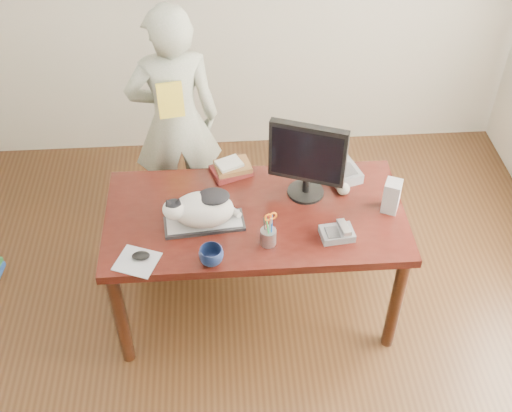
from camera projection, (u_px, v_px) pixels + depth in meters
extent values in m
plane|color=black|center=(263.00, 389.00, 3.48)|extent=(4.50, 4.50, 0.00)
cube|color=black|center=(255.00, 217.00, 3.43)|extent=(1.60, 0.80, 0.05)
cylinder|color=black|center=(121.00, 319.00, 3.40)|extent=(0.07, 0.07, 0.70)
cylinder|color=black|center=(396.00, 304.00, 3.47)|extent=(0.07, 0.07, 0.70)
cylinder|color=black|center=(130.00, 229.00, 3.90)|extent=(0.07, 0.07, 0.70)
cylinder|color=black|center=(371.00, 217.00, 3.97)|extent=(0.07, 0.07, 0.70)
cube|color=black|center=(251.00, 215.00, 3.92)|extent=(1.45, 0.03, 0.50)
cube|color=black|center=(204.00, 224.00, 3.34)|extent=(0.43, 0.20, 0.02)
cube|color=#ABABB0|center=(204.00, 222.00, 3.33)|extent=(0.40, 0.17, 0.00)
ellipsoid|color=silver|center=(203.00, 210.00, 3.28)|extent=(0.33, 0.22, 0.19)
ellipsoid|color=silver|center=(174.00, 209.00, 3.22)|extent=(0.12, 0.12, 0.11)
ellipsoid|color=black|center=(173.00, 204.00, 3.19)|extent=(0.09, 0.08, 0.04)
cone|color=black|center=(168.00, 202.00, 3.17)|extent=(0.06, 0.06, 0.07)
cone|color=black|center=(178.00, 201.00, 3.17)|extent=(0.06, 0.05, 0.07)
ellipsoid|color=black|center=(213.00, 196.00, 3.23)|extent=(0.18, 0.15, 0.04)
cylinder|color=silver|center=(232.00, 210.00, 3.37)|extent=(0.10, 0.13, 0.04)
cylinder|color=black|center=(306.00, 192.00, 3.53)|extent=(0.26, 0.26, 0.02)
cylinder|color=black|center=(306.00, 184.00, 3.50)|extent=(0.05, 0.05, 0.09)
cube|color=black|center=(308.00, 153.00, 3.33)|extent=(0.40, 0.19, 0.35)
cube|color=black|center=(306.00, 156.00, 3.31)|extent=(0.35, 0.14, 0.29)
cylinder|color=gray|center=(268.00, 237.00, 3.22)|extent=(0.10, 0.10, 0.09)
cylinder|color=black|center=(265.00, 226.00, 3.17)|extent=(0.02, 0.04, 0.13)
cylinder|color=#0C45B0|center=(272.00, 226.00, 3.17)|extent=(0.01, 0.04, 0.14)
cylinder|color=#A61917|center=(267.00, 224.00, 3.18)|extent=(0.02, 0.04, 0.13)
cylinder|color=#1B8835|center=(268.00, 228.00, 3.16)|extent=(0.03, 0.02, 0.14)
cylinder|color=silver|center=(270.00, 225.00, 3.16)|extent=(0.02, 0.02, 0.10)
cylinder|color=silver|center=(271.00, 224.00, 3.17)|extent=(0.01, 0.02, 0.10)
torus|color=#DD610B|center=(268.00, 217.00, 3.12)|extent=(0.04, 0.03, 0.04)
torus|color=#DD610B|center=(273.00, 216.00, 3.13)|extent=(0.04, 0.03, 0.04)
cube|color=#B5BAC2|center=(137.00, 261.00, 3.16)|extent=(0.25, 0.24, 0.00)
ellipsoid|color=black|center=(141.00, 256.00, 3.16)|extent=(0.10, 0.09, 0.04)
imported|color=#0D1736|center=(211.00, 256.00, 3.12)|extent=(0.16, 0.16, 0.09)
cube|color=#5B5B5F|center=(337.00, 234.00, 3.27)|extent=(0.18, 0.14, 0.04)
cube|color=#3B3B3E|center=(333.00, 232.00, 3.25)|extent=(0.07, 0.09, 0.01)
cube|color=silver|center=(344.00, 227.00, 3.26)|extent=(0.06, 0.14, 0.05)
cube|color=#A7A7AA|center=(392.00, 196.00, 3.38)|extent=(0.11, 0.12, 0.19)
sphere|color=beige|center=(343.00, 189.00, 3.51)|extent=(0.07, 0.07, 0.07)
cube|color=#4B1414|center=(231.00, 171.00, 3.65)|extent=(0.26, 0.22, 0.03)
cube|color=brown|center=(233.00, 166.00, 3.63)|extent=(0.22, 0.19, 0.03)
cube|color=silver|center=(229.00, 164.00, 3.61)|extent=(0.17, 0.16, 0.02)
cube|color=#5B5B5F|center=(342.00, 171.00, 3.63)|extent=(0.22, 0.26, 0.06)
cube|color=#3B3B3E|center=(345.00, 170.00, 3.58)|extent=(0.14, 0.14, 0.01)
imported|color=beige|center=(175.00, 122.00, 3.99)|extent=(0.62, 0.46, 1.56)
cube|color=yellow|center=(170.00, 100.00, 3.68)|extent=(0.16, 0.11, 0.21)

